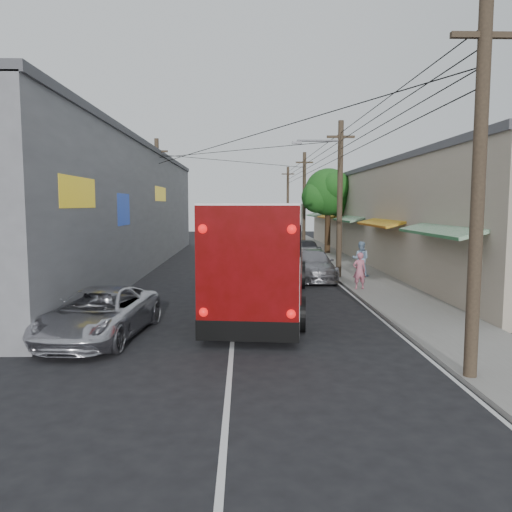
# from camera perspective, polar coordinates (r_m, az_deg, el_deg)

# --- Properties ---
(ground) EXTENTS (120.00, 120.00, 0.00)m
(ground) POSITION_cam_1_polar(r_m,az_deg,el_deg) (12.90, -2.85, -11.27)
(ground) COLOR black
(ground) RESTS_ON ground
(sidewalk) EXTENTS (3.00, 80.00, 0.12)m
(sidewalk) POSITION_cam_1_polar(r_m,az_deg,el_deg) (33.12, 9.35, -0.71)
(sidewalk) COLOR slate
(sidewalk) RESTS_ON ground
(building_right) EXTENTS (7.09, 40.00, 6.25)m
(building_right) POSITION_cam_1_polar(r_m,az_deg,el_deg) (35.95, 15.90, 4.59)
(building_right) COLOR #AF9F8B
(building_right) RESTS_ON ground
(building_left) EXTENTS (7.20, 36.00, 7.25)m
(building_left) POSITION_cam_1_polar(r_m,az_deg,el_deg) (31.58, -17.71, 5.31)
(building_left) COLOR gray
(building_left) RESTS_ON ground
(utility_poles) EXTENTS (11.80, 45.28, 8.00)m
(utility_poles) POSITION_cam_1_polar(r_m,az_deg,el_deg) (32.77, 3.52, 6.41)
(utility_poles) COLOR #473828
(utility_poles) RESTS_ON ground
(street_tree) EXTENTS (4.40, 4.00, 6.60)m
(street_tree) POSITION_cam_1_polar(r_m,az_deg,el_deg) (38.90, 8.35, 7.07)
(street_tree) COLOR #3F2B19
(street_tree) RESTS_ON ground
(coach_bus) EXTENTS (4.34, 13.54, 3.84)m
(coach_bus) POSITION_cam_1_polar(r_m,az_deg,el_deg) (19.58, 1.20, 0.55)
(coach_bus) COLOR white
(coach_bus) RESTS_ON ground
(jeepney) EXTENTS (2.91, 5.32, 1.41)m
(jeepney) POSITION_cam_1_polar(r_m,az_deg,el_deg) (14.97, -17.48, -6.33)
(jeepney) COLOR silver
(jeepney) RESTS_ON ground
(parked_suv) EXTENTS (2.16, 5.23, 1.51)m
(parked_suv) POSITION_cam_1_polar(r_m,az_deg,el_deg) (25.74, 6.36, -0.97)
(parked_suv) COLOR gray
(parked_suv) RESTS_ON ground
(parked_car_mid) EXTENTS (1.84, 4.40, 1.49)m
(parked_car_mid) POSITION_cam_1_polar(r_m,az_deg,el_deg) (34.20, 5.78, 0.69)
(parked_car_mid) COLOR #27272C
(parked_car_mid) RESTS_ON ground
(parked_car_far) EXTENTS (1.99, 4.65, 1.49)m
(parked_car_far) POSITION_cam_1_polar(r_m,az_deg,el_deg) (45.07, 4.04, 1.94)
(parked_car_far) COLOR black
(parked_car_far) RESTS_ON ground
(pedestrian_near) EXTENTS (0.61, 0.42, 1.61)m
(pedestrian_near) POSITION_cam_1_polar(r_m,az_deg,el_deg) (22.35, 11.73, -1.65)
(pedestrian_near) COLOR #BF657A
(pedestrian_near) RESTS_ON sidewalk
(pedestrian_far) EXTENTS (1.05, 0.93, 1.81)m
(pedestrian_far) POSITION_cam_1_polar(r_m,az_deg,el_deg) (26.35, 11.87, -0.32)
(pedestrian_far) COLOR #92B1D4
(pedestrian_far) RESTS_ON sidewalk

